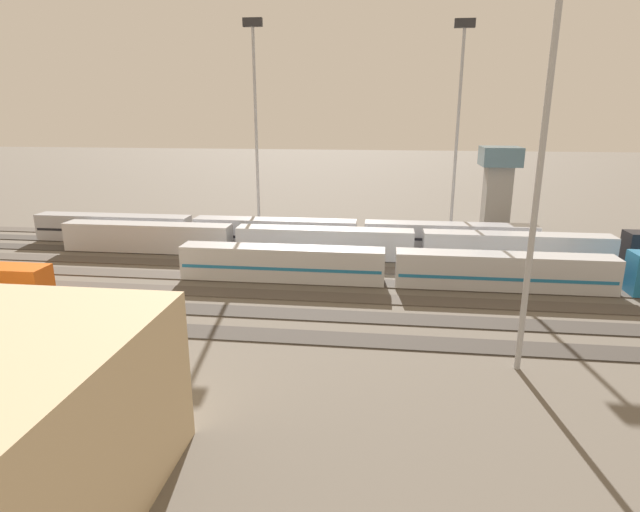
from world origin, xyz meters
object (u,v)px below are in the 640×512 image
(light_mast_2, at_px, (459,106))
(control_tower, at_px, (498,181))
(train_on_track_2, at_px, (407,245))
(train_on_track_1, at_px, (275,232))
(light_mast_0, at_px, (255,104))
(light_mast_1, at_px, (547,103))
(train_on_track_4, at_px, (482,270))

(light_mast_2, relative_size, control_tower, 2.35)
(train_on_track_2, distance_m, train_on_track_1, 18.94)
(light_mast_0, relative_size, light_mast_1, 1.03)
(train_on_track_2, height_order, train_on_track_1, train_on_track_2)
(train_on_track_2, distance_m, light_mast_1, 33.84)
(train_on_track_2, distance_m, light_mast_2, 23.01)
(light_mast_0, distance_m, light_mast_2, 29.66)
(light_mast_2, xyz_separation_m, control_tower, (-8.00, -7.78, -11.59))
(train_on_track_1, relative_size, control_tower, 5.45)
(train_on_track_2, height_order, light_mast_1, light_mast_1)
(train_on_track_2, bearing_deg, light_mast_2, -117.68)
(light_mast_0, bearing_deg, train_on_track_1, 117.88)
(train_on_track_2, bearing_deg, train_on_track_1, -15.31)
(train_on_track_4, bearing_deg, train_on_track_2, -52.37)
(light_mast_1, bearing_deg, train_on_track_1, -52.63)
(train_on_track_2, relative_size, light_mast_1, 2.97)
(train_on_track_4, height_order, light_mast_2, light_mast_2)
(train_on_track_2, relative_size, control_tower, 6.91)
(train_on_track_4, xyz_separation_m, light_mast_2, (0.59, -23.56, 17.18))
(train_on_track_2, distance_m, train_on_track_4, 12.63)
(train_on_track_2, xyz_separation_m, train_on_track_1, (18.27, -5.00, -0.09))
(train_on_track_4, height_order, control_tower, control_tower)
(light_mast_1, xyz_separation_m, control_tower, (-7.91, -49.69, -11.43))
(light_mast_1, distance_m, light_mast_2, 41.91)
(light_mast_1, relative_size, control_tower, 2.33)
(train_on_track_4, distance_m, light_mast_1, 25.03)
(light_mast_0, xyz_separation_m, light_mast_1, (-29.74, 41.42, -0.47))
(train_on_track_1, distance_m, light_mast_0, 19.82)
(train_on_track_1, bearing_deg, light_mast_2, -161.36)
(light_mast_0, relative_size, light_mast_2, 1.02)
(light_mast_1, height_order, control_tower, light_mast_1)
(train_on_track_1, height_order, light_mast_2, light_mast_2)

